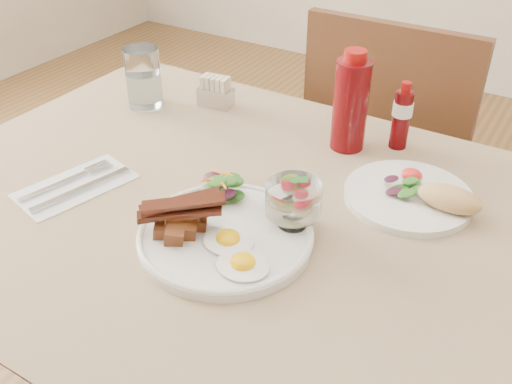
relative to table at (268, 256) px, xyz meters
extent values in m
cylinder|color=#532C1A|center=(-0.59, 0.36, -0.31)|extent=(0.06, 0.06, 0.71)
cube|color=#532C1A|center=(0.00, 0.00, 0.07)|extent=(1.30, 0.85, 0.04)
cube|color=#99835D|center=(0.00, 0.00, 0.09)|extent=(1.33, 0.88, 0.00)
cylinder|color=#532C1A|center=(-0.18, 0.57, -0.44)|extent=(0.04, 0.04, 0.45)
cylinder|color=#532C1A|center=(0.18, 0.57, -0.44)|extent=(0.04, 0.04, 0.45)
cylinder|color=#532C1A|center=(-0.18, 0.93, -0.44)|extent=(0.04, 0.04, 0.45)
cylinder|color=#532C1A|center=(0.18, 0.93, -0.44)|extent=(0.04, 0.04, 0.45)
cube|color=#532C1A|center=(0.00, 0.75, -0.20)|extent=(0.42, 0.42, 0.03)
cube|color=#532C1A|center=(0.00, 0.55, 0.04)|extent=(0.42, 0.03, 0.46)
cylinder|color=white|center=(-0.02, -0.09, 0.10)|extent=(0.28, 0.28, 0.02)
ellipsoid|color=white|center=(0.04, -0.15, 0.11)|extent=(0.08, 0.07, 0.01)
ellipsoid|color=#FFB005|center=(0.04, -0.15, 0.11)|extent=(0.04, 0.04, 0.02)
ellipsoid|color=white|center=(-0.01, -0.11, 0.11)|extent=(0.08, 0.07, 0.01)
ellipsoid|color=#FFB005|center=(-0.01, -0.11, 0.11)|extent=(0.04, 0.04, 0.02)
cube|color=brown|center=(-0.10, -0.12, 0.12)|extent=(0.03, 0.03, 0.03)
cube|color=brown|center=(-0.07, -0.13, 0.12)|extent=(0.04, 0.04, 0.03)
cube|color=brown|center=(-0.10, -0.15, 0.12)|extent=(0.03, 0.03, 0.02)
cube|color=brown|center=(-0.07, -0.11, 0.12)|extent=(0.03, 0.03, 0.03)
cube|color=brown|center=(-0.08, -0.15, 0.12)|extent=(0.04, 0.04, 0.03)
cube|color=brown|center=(-0.12, -0.12, 0.12)|extent=(0.03, 0.03, 0.02)
cube|color=brown|center=(-0.08, -0.12, 0.14)|extent=(0.03, 0.03, 0.03)
cube|color=brown|center=(-0.09, -0.14, 0.14)|extent=(0.03, 0.03, 0.02)
cube|color=brown|center=(-0.07, -0.11, 0.14)|extent=(0.03, 0.03, 0.03)
cube|color=#4C1A0C|center=(-0.09, -0.13, 0.14)|extent=(0.11, 0.10, 0.01)
cube|color=#4C1A0C|center=(-0.08, -0.13, 0.15)|extent=(0.12, 0.09, 0.01)
cube|color=#4C1A0C|center=(-0.09, -0.12, 0.16)|extent=(0.10, 0.11, 0.01)
cube|color=#4C1A0C|center=(-0.08, -0.13, 0.16)|extent=(0.12, 0.10, 0.01)
ellipsoid|color=#184712|center=(-0.08, -0.02, 0.11)|extent=(0.05, 0.04, 0.01)
ellipsoid|color=#184712|center=(-0.06, -0.01, 0.11)|extent=(0.05, 0.04, 0.01)
ellipsoid|color=#381223|center=(-0.10, 0.00, 0.12)|extent=(0.04, 0.04, 0.01)
ellipsoid|color=#184712|center=(-0.08, -0.04, 0.12)|extent=(0.05, 0.04, 0.01)
ellipsoid|color=#184712|center=(-0.10, -0.03, 0.12)|extent=(0.05, 0.04, 0.01)
ellipsoid|color=#381223|center=(-0.06, -0.03, 0.13)|extent=(0.04, 0.03, 0.01)
ellipsoid|color=#184712|center=(-0.08, 0.01, 0.13)|extent=(0.05, 0.04, 0.01)
ellipsoid|color=#184712|center=(-0.07, 0.00, 0.14)|extent=(0.04, 0.04, 0.01)
ellipsoid|color=#381223|center=(-0.11, -0.01, 0.14)|extent=(0.04, 0.03, 0.01)
ellipsoid|color=#184712|center=(-0.09, -0.03, 0.14)|extent=(0.05, 0.04, 0.01)
ellipsoid|color=#184712|center=(-0.07, -0.02, 0.15)|extent=(0.04, 0.03, 0.01)
cylinder|color=orange|center=(-0.08, -0.01, 0.15)|extent=(0.02, 0.04, 0.01)
cylinder|color=orange|center=(-0.09, 0.00, 0.15)|extent=(0.04, 0.00, 0.01)
cylinder|color=orange|center=(-0.07, -0.03, 0.15)|extent=(0.04, 0.03, 0.01)
cylinder|color=orange|center=(-0.09, -0.03, 0.15)|extent=(0.03, 0.03, 0.01)
cylinder|color=white|center=(0.06, -0.02, 0.11)|extent=(0.05, 0.05, 0.01)
cylinder|color=white|center=(0.06, -0.02, 0.12)|extent=(0.02, 0.02, 0.02)
cylinder|color=white|center=(0.06, -0.02, 0.16)|extent=(0.09, 0.09, 0.05)
cylinder|color=beige|center=(0.04, -0.01, 0.15)|extent=(0.02, 0.02, 0.01)
cylinder|color=beige|center=(0.07, -0.02, 0.15)|extent=(0.02, 0.02, 0.01)
cylinder|color=beige|center=(0.06, 0.00, 0.15)|extent=(0.02, 0.02, 0.01)
cylinder|color=#9BC13A|center=(0.04, -0.01, 0.17)|extent=(0.04, 0.04, 0.01)
cone|color=red|center=(0.07, -0.03, 0.17)|extent=(0.02, 0.02, 0.03)
cone|color=red|center=(0.04, -0.02, 0.18)|extent=(0.02, 0.02, 0.03)
cone|color=red|center=(0.06, 0.00, 0.18)|extent=(0.02, 0.02, 0.03)
ellipsoid|color=#307A2C|center=(0.06, -0.02, 0.19)|extent=(0.02, 0.01, 0.00)
ellipsoid|color=#307A2C|center=(0.07, -0.02, 0.19)|extent=(0.02, 0.01, 0.00)
cylinder|color=white|center=(0.18, 0.17, 0.10)|extent=(0.22, 0.22, 0.01)
ellipsoid|color=#184712|center=(0.17, 0.17, 0.11)|extent=(0.04, 0.03, 0.01)
ellipsoid|color=#184712|center=(0.18, 0.19, 0.11)|extent=(0.04, 0.03, 0.01)
ellipsoid|color=#381223|center=(0.16, 0.15, 0.11)|extent=(0.03, 0.03, 0.01)
ellipsoid|color=#184712|center=(0.19, 0.15, 0.12)|extent=(0.04, 0.03, 0.01)
ellipsoid|color=#184712|center=(0.20, 0.17, 0.12)|extent=(0.03, 0.03, 0.01)
ellipsoid|color=#381223|center=(0.15, 0.17, 0.12)|extent=(0.03, 0.03, 0.01)
ellipsoid|color=#184712|center=(0.18, 0.18, 0.12)|extent=(0.03, 0.03, 0.01)
ellipsoid|color=red|center=(0.18, 0.20, 0.11)|extent=(0.04, 0.03, 0.02)
ellipsoid|color=tan|center=(0.26, 0.16, 0.12)|extent=(0.12, 0.08, 0.04)
cylinder|color=#4F0408|center=(0.02, 0.29, 0.18)|extent=(0.08, 0.08, 0.18)
cylinder|color=maroon|center=(0.02, 0.29, 0.28)|extent=(0.05, 0.05, 0.02)
cylinder|color=#4F0408|center=(0.10, 0.34, 0.15)|extent=(0.04, 0.04, 0.12)
cylinder|color=white|center=(0.10, 0.34, 0.17)|extent=(0.04, 0.04, 0.03)
cylinder|color=maroon|center=(0.10, 0.34, 0.22)|extent=(0.02, 0.02, 0.02)
cube|color=silver|center=(-0.32, 0.30, 0.11)|extent=(0.08, 0.05, 0.04)
cube|color=#C9BB8E|center=(-0.35, 0.30, 0.14)|extent=(0.01, 0.04, 0.05)
cube|color=#C9BB8E|center=(-0.33, 0.30, 0.14)|extent=(0.01, 0.04, 0.05)
cube|color=#C9BB8E|center=(-0.32, 0.30, 0.14)|extent=(0.01, 0.04, 0.05)
cube|color=#C9BB8E|center=(-0.31, 0.31, 0.14)|extent=(0.01, 0.04, 0.05)
cube|color=#C9BB8E|center=(-0.29, 0.31, 0.14)|extent=(0.01, 0.04, 0.05)
cylinder|color=white|center=(-0.46, 0.22, 0.16)|extent=(0.08, 0.08, 0.14)
cylinder|color=silver|center=(-0.46, 0.22, 0.13)|extent=(0.07, 0.07, 0.08)
cube|color=white|center=(-0.35, -0.11, 0.09)|extent=(0.16, 0.23, 0.00)
cube|color=silver|center=(-0.32, -0.11, 0.09)|extent=(0.06, 0.19, 0.00)
cube|color=silver|center=(-0.37, -0.13, 0.09)|extent=(0.04, 0.13, 0.00)
cube|color=silver|center=(-0.36, -0.04, 0.09)|extent=(0.01, 0.05, 0.00)
cube|color=silver|center=(-0.35, -0.04, 0.09)|extent=(0.01, 0.05, 0.00)
cube|color=silver|center=(-0.35, -0.04, 0.09)|extent=(0.01, 0.05, 0.00)
cube|color=silver|center=(-0.34, -0.04, 0.09)|extent=(0.01, 0.05, 0.00)
camera|label=1|loc=(0.39, -0.67, 0.66)|focal=40.00mm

